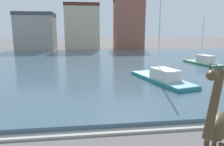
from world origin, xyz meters
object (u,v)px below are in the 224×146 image
(sailboat_green, at_px, (201,63))
(mooring_bollard, at_px, (220,123))
(giraffe_statue, at_px, (218,130))
(sailboat_teal, at_px, (158,78))

(sailboat_green, xyz_separation_m, mooring_bollard, (-9.60, -18.59, -0.29))
(sailboat_green, bearing_deg, giraffe_statue, -119.19)
(giraffe_statue, bearing_deg, mooring_bollard, 53.42)
(sailboat_teal, relative_size, sailboat_green, 1.24)
(giraffe_statue, xyz_separation_m, sailboat_teal, (3.14, 13.84, -1.66))
(sailboat_teal, distance_m, sailboat_green, 13.21)
(sailboat_teal, height_order, sailboat_green, sailboat_teal)
(sailboat_green, bearing_deg, sailboat_teal, -136.82)
(giraffe_statue, relative_size, sailboat_teal, 0.47)
(sailboat_teal, height_order, mooring_bollard, sailboat_teal)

